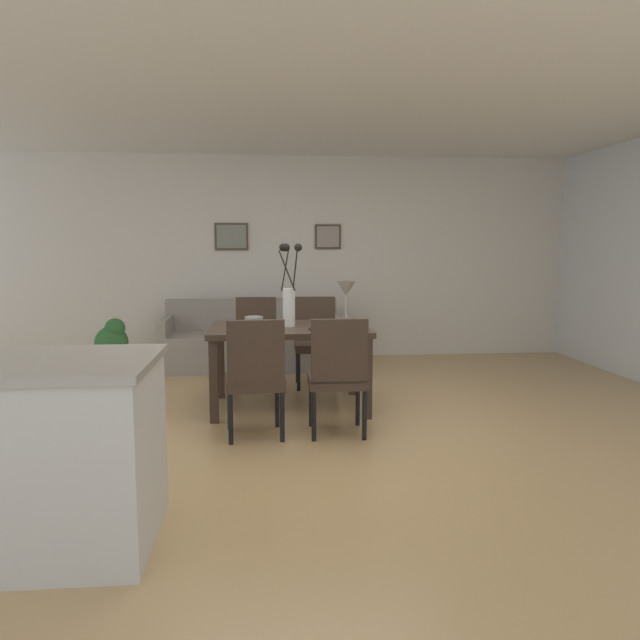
% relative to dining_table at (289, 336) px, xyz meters
% --- Properties ---
extents(ground_plane, '(9.00, 9.00, 0.00)m').
position_rel_dining_table_xyz_m(ground_plane, '(0.17, -0.65, -0.65)').
color(ground_plane, tan).
extents(back_wall_panel, '(9.00, 0.10, 2.60)m').
position_rel_dining_table_xyz_m(back_wall_panel, '(0.17, 2.60, 0.65)').
color(back_wall_panel, silver).
rests_on(back_wall_panel, ground).
extents(ceiling_panel, '(9.00, 7.20, 0.08)m').
position_rel_dining_table_xyz_m(ceiling_panel, '(0.17, -0.25, 1.99)').
color(ceiling_panel, white).
extents(dining_table, '(1.40, 0.97, 0.74)m').
position_rel_dining_table_xyz_m(dining_table, '(0.00, 0.00, 0.00)').
color(dining_table, '#3D2D23').
rests_on(dining_table, ground).
extents(dining_chair_near_left, '(0.47, 0.47, 0.92)m').
position_rel_dining_table_xyz_m(dining_chair_near_left, '(-0.29, -0.88, -0.14)').
color(dining_chair_near_left, '#3D2D23').
rests_on(dining_chair_near_left, ground).
extents(dining_chair_near_right, '(0.46, 0.46, 0.92)m').
position_rel_dining_table_xyz_m(dining_chair_near_right, '(-0.31, 0.90, -0.14)').
color(dining_chair_near_right, '#3D2D23').
rests_on(dining_chair_near_right, ground).
extents(dining_chair_far_left, '(0.45, 0.45, 0.92)m').
position_rel_dining_table_xyz_m(dining_chair_far_left, '(0.33, -0.88, -0.14)').
color(dining_chair_far_left, '#3D2D23').
rests_on(dining_chair_far_left, ground).
extents(dining_chair_far_right, '(0.45, 0.45, 0.92)m').
position_rel_dining_table_xyz_m(dining_chair_far_right, '(0.32, 0.89, -0.14)').
color(dining_chair_far_right, '#3D2D23').
rests_on(dining_chair_far_right, ground).
extents(centerpiece_vase, '(0.21, 0.23, 0.73)m').
position_rel_dining_table_xyz_m(centerpiece_vase, '(0.00, 0.00, 0.37)').
color(centerpiece_vase, white).
rests_on(centerpiece_vase, dining_table).
extents(placemat_near_left, '(0.32, 0.32, 0.01)m').
position_rel_dining_table_xyz_m(placemat_near_left, '(-0.32, -0.22, 0.09)').
color(placemat_near_left, black).
rests_on(placemat_near_left, dining_table).
extents(bowl_near_left, '(0.17, 0.17, 0.07)m').
position_rel_dining_table_xyz_m(bowl_near_left, '(-0.32, -0.22, 0.13)').
color(bowl_near_left, '#B2ADA3').
rests_on(bowl_near_left, dining_table).
extents(placemat_near_right, '(0.32, 0.32, 0.01)m').
position_rel_dining_table_xyz_m(placemat_near_right, '(-0.32, 0.22, 0.09)').
color(placemat_near_right, black).
rests_on(placemat_near_right, dining_table).
extents(bowl_near_right, '(0.17, 0.17, 0.07)m').
position_rel_dining_table_xyz_m(bowl_near_right, '(-0.32, 0.22, 0.13)').
color(bowl_near_right, '#B2ADA3').
rests_on(bowl_near_right, dining_table).
extents(placemat_far_left, '(0.32, 0.32, 0.01)m').
position_rel_dining_table_xyz_m(placemat_far_left, '(0.32, -0.22, 0.09)').
color(placemat_far_left, black).
rests_on(placemat_far_left, dining_table).
extents(bowl_far_left, '(0.17, 0.17, 0.07)m').
position_rel_dining_table_xyz_m(bowl_far_left, '(0.32, -0.22, 0.13)').
color(bowl_far_left, '#B2ADA3').
rests_on(bowl_far_left, dining_table).
extents(sofa, '(2.09, 0.84, 0.80)m').
position_rel_dining_table_xyz_m(sofa, '(-0.37, 1.91, -0.38)').
color(sofa, gray).
rests_on(sofa, ground).
extents(side_table, '(0.36, 0.36, 0.52)m').
position_rel_dining_table_xyz_m(side_table, '(0.77, 1.88, -0.39)').
color(side_table, '#3D2D23').
rests_on(side_table, ground).
extents(table_lamp, '(0.22, 0.22, 0.51)m').
position_rel_dining_table_xyz_m(table_lamp, '(0.77, 1.88, 0.24)').
color(table_lamp, beige).
rests_on(table_lamp, side_table).
extents(kitchen_island, '(1.48, 0.87, 0.92)m').
position_rel_dining_table_xyz_m(kitchen_island, '(-1.49, -2.46, -0.19)').
color(kitchen_island, silver).
rests_on(kitchen_island, ground).
extents(framed_picture_left, '(0.42, 0.03, 0.34)m').
position_rel_dining_table_xyz_m(framed_picture_left, '(-0.62, 2.53, 0.92)').
color(framed_picture_left, '#473828').
extents(framed_picture_center, '(0.34, 0.03, 0.32)m').
position_rel_dining_table_xyz_m(framed_picture_center, '(0.62, 2.53, 0.92)').
color(framed_picture_center, '#473828').
extents(potted_plant, '(0.36, 0.36, 0.67)m').
position_rel_dining_table_xyz_m(potted_plant, '(-1.88, 1.42, -0.28)').
color(potted_plant, silver).
rests_on(potted_plant, ground).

